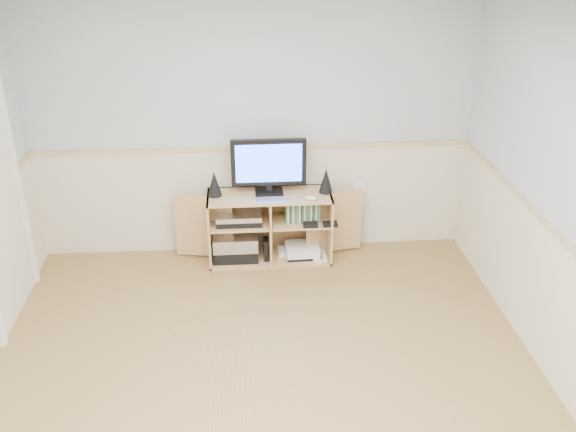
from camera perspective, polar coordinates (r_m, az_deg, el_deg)
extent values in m
cube|color=tan|center=(4.47, -1.91, -16.65)|extent=(4.00, 4.50, 0.02)
cube|color=white|center=(3.33, -2.58, 17.28)|extent=(4.00, 4.50, 0.02)
cube|color=silver|center=(5.82, -3.20, 8.26)|extent=(4.00, 0.02, 2.50)
cube|color=beige|center=(6.08, -3.02, 1.45)|extent=(4.00, 0.01, 1.00)
cube|color=tan|center=(5.87, -3.14, 6.05)|extent=(4.00, 0.02, 0.04)
cube|color=tan|center=(6.09, -1.59, -3.61)|extent=(1.13, 0.42, 0.02)
cube|color=tan|center=(5.81, -1.67, 1.80)|extent=(1.13, 0.42, 0.02)
cube|color=tan|center=(5.95, -6.96, -1.15)|extent=(0.02, 0.42, 0.65)
cube|color=tan|center=(5.99, 3.66, -0.78)|extent=(0.02, 0.42, 0.65)
cube|color=tan|center=(6.12, -1.73, -0.12)|extent=(1.13, 0.02, 0.65)
cube|color=tan|center=(5.94, -1.63, -0.97)|extent=(0.02, 0.40, 0.61)
cube|color=tan|center=(5.91, -4.36, -0.59)|extent=(0.53, 0.38, 0.02)
cube|color=tan|center=(5.94, 1.08, -0.40)|extent=(0.53, 0.38, 0.02)
cube|color=tan|center=(6.00, -7.48, -0.93)|extent=(0.54, 0.11, 0.61)
cube|color=tan|center=(6.05, 4.11, -0.53)|extent=(0.54, 0.11, 0.61)
cube|color=black|center=(5.85, -1.70, 2.18)|extent=(0.25, 0.18, 0.02)
cube|color=black|center=(5.83, -1.70, 2.54)|extent=(0.05, 0.04, 0.06)
cube|color=black|center=(5.74, -1.74, 4.79)|extent=(0.67, 0.05, 0.43)
cube|color=blue|center=(5.71, -1.72, 4.69)|extent=(0.59, 0.01, 0.35)
cone|color=black|center=(5.78, -6.57, 2.87)|extent=(0.13, 0.13, 0.24)
cone|color=black|center=(5.82, 3.39, 3.18)|extent=(0.13, 0.13, 0.23)
cube|color=silver|center=(5.68, -1.45, 1.38)|extent=(0.28, 0.13, 0.01)
ellipsoid|color=white|center=(5.70, 2.07, 1.61)|extent=(0.11, 0.09, 0.04)
cube|color=black|center=(6.06, -4.65, -3.19)|extent=(0.41, 0.31, 0.11)
cube|color=silver|center=(6.00, -4.69, -2.18)|extent=(0.41, 0.31, 0.13)
cube|color=black|center=(5.90, -4.38, -0.28)|extent=(0.41, 0.29, 0.05)
cube|color=silver|center=(5.88, -4.39, 0.13)|extent=(0.41, 0.29, 0.05)
cube|color=black|center=(5.99, -1.98, -2.95)|extent=(0.04, 0.14, 0.20)
cube|color=white|center=(6.11, 0.09, -3.15)|extent=(0.22, 0.17, 0.05)
cube|color=black|center=(6.08, 1.26, -3.39)|extent=(0.31, 0.25, 0.03)
cube|color=white|center=(6.06, 1.26, -2.94)|extent=(0.32, 0.27, 0.08)
cube|color=white|center=(6.04, 3.22, -3.68)|extent=(0.04, 0.14, 0.03)
cube|color=white|center=(6.17, 2.85, -2.96)|extent=(0.09, 0.15, 0.03)
cube|color=#3F8C3F|center=(5.88, 1.30, 0.44)|extent=(0.31, 0.13, 0.19)
cube|color=white|center=(6.13, 6.35, 2.55)|extent=(0.12, 0.03, 0.12)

